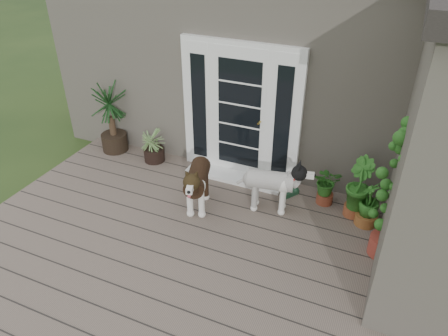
% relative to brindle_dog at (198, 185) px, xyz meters
% --- Properties ---
extents(deck, '(6.20, 4.60, 0.12)m').
position_rel_brindle_dog_xyz_m(deck, '(0.38, -1.07, -0.44)').
color(deck, '#6B5B4C').
rests_on(deck, ground).
extents(house_main, '(7.40, 4.00, 3.10)m').
position_rel_brindle_dog_xyz_m(house_main, '(0.38, 3.18, 1.05)').
color(house_main, '#665E54').
rests_on(house_main, ground).
extents(door_unit, '(1.90, 0.14, 2.15)m').
position_rel_brindle_dog_xyz_m(door_unit, '(0.18, 1.13, 0.69)').
color(door_unit, white).
rests_on(door_unit, deck).
extents(door_step, '(1.60, 0.40, 0.05)m').
position_rel_brindle_dog_xyz_m(door_step, '(0.18, 0.93, -0.36)').
color(door_step, white).
rests_on(door_step, deck).
extents(brindle_dog, '(0.64, 0.99, 0.76)m').
position_rel_brindle_dog_xyz_m(brindle_dog, '(0.00, 0.00, 0.00)').
color(brindle_dog, '#342012').
rests_on(brindle_dog, deck).
extents(white_dog, '(0.92, 0.52, 0.72)m').
position_rel_brindle_dog_xyz_m(white_dog, '(0.95, 0.37, -0.02)').
color(white_dog, silver).
rests_on(white_dog, deck).
extents(spider_plant, '(0.69, 0.69, 0.62)m').
position_rel_brindle_dog_xyz_m(spider_plant, '(-1.29, 0.89, -0.07)').
color(spider_plant, '#7B8F58').
rests_on(spider_plant, deck).
extents(yucca, '(1.11, 1.11, 1.24)m').
position_rel_brindle_dog_xyz_m(yucca, '(-2.13, 0.93, 0.24)').
color(yucca, black).
rests_on(yucca, deck).
extents(herb_a, '(0.50, 0.50, 0.51)m').
position_rel_brindle_dog_xyz_m(herb_a, '(1.66, 0.84, -0.13)').
color(herb_a, '#22661D').
rests_on(herb_a, deck).
extents(herb_b, '(0.59, 0.59, 0.68)m').
position_rel_brindle_dog_xyz_m(herb_b, '(2.09, 0.71, -0.04)').
color(herb_b, '#184E16').
rests_on(herb_b, deck).
extents(herb_c, '(0.39, 0.39, 0.52)m').
position_rel_brindle_dog_xyz_m(herb_c, '(2.28, 0.58, -0.12)').
color(herb_c, '#185518').
rests_on(herb_c, deck).
extents(sapling, '(0.70, 0.70, 1.86)m').
position_rel_brindle_dog_xyz_m(sapling, '(2.55, 0.05, 0.55)').
color(sapling, '#215518').
rests_on(sapling, deck).
extents(clog_left, '(0.22, 0.35, 0.10)m').
position_rel_brindle_dog_xyz_m(clog_left, '(0.54, 0.93, -0.33)').
color(clog_left, '#163922').
rests_on(clog_left, deck).
extents(clog_right, '(0.30, 0.34, 0.09)m').
position_rel_brindle_dog_xyz_m(clog_right, '(1.15, 0.82, -0.33)').
color(clog_right, black).
rests_on(clog_right, deck).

